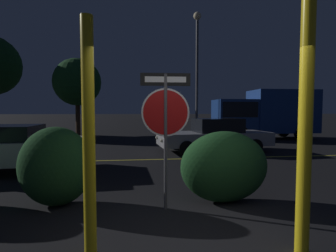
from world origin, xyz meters
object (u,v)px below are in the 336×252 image
street_lamp (197,57)px  delivery_truck (264,113)px  stop_sign (166,113)px  tree_0 (77,82)px  hedge_bush_1 (56,166)px  yellow_pole_right (305,123)px  yellow_pole_left (89,138)px  passing_car_2 (214,135)px  hedge_bush_2 (224,167)px

street_lamp → delivery_truck: bearing=0.8°
stop_sign → tree_0: tree_0 is taller
hedge_bush_1 → street_lamp: 12.33m
stop_sign → hedge_bush_1: stop_sign is taller
hedge_bush_1 → yellow_pole_right: bearing=-30.9°
yellow_pole_left → street_lamp: (4.18, 12.21, 3.49)m
yellow_pole_right → hedge_bush_1: yellow_pole_right is taller
delivery_truck → tree_0: size_ratio=1.14×
yellow_pole_left → tree_0: bearing=102.5°
yellow_pole_left → passing_car_2: yellow_pole_left is taller
yellow_pole_right → hedge_bush_2: 2.12m
yellow_pole_left → hedge_bush_1: 2.12m
yellow_pole_right → street_lamp: street_lamp is taller
passing_car_2 → stop_sign: bearing=150.7°
stop_sign → delivery_truck: delivery_truck is taller
stop_sign → delivery_truck: 13.17m
hedge_bush_2 → delivery_truck: 12.40m
yellow_pole_right → delivery_truck: bearing=64.9°
stop_sign → yellow_pole_left: (-1.07, -1.36, -0.27)m
delivery_truck → tree_0: bearing=72.8°
hedge_bush_2 → passing_car_2: size_ratio=0.35×
hedge_bush_2 → tree_0: bearing=111.6°
hedge_bush_2 → tree_0: 16.11m
hedge_bush_2 → passing_car_2: bearing=74.7°
tree_0 → yellow_pole_left: bearing=-77.5°
passing_car_2 → street_lamp: street_lamp is taller
stop_sign → tree_0: 15.78m
hedge_bush_1 → hedge_bush_2: size_ratio=0.86×
street_lamp → tree_0: size_ratio=1.38×
delivery_truck → hedge_bush_1: bearing=139.4°
hedge_bush_2 → passing_car_2: 6.25m
yellow_pole_left → hedge_bush_1: bearing=116.9°
passing_car_2 → tree_0: 11.86m
passing_car_2 → delivery_truck: delivery_truck is taller
delivery_truck → tree_0: tree_0 is taller
yellow_pole_right → hedge_bush_2: bearing=100.3°
yellow_pole_left → passing_car_2: bearing=63.0°
hedge_bush_1 → passing_car_2: 7.54m
passing_car_2 → hedge_bush_1: bearing=135.5°
street_lamp → tree_0: street_lamp is taller
yellow_pole_left → hedge_bush_2: yellow_pole_left is taller
yellow_pole_right → stop_sign: bearing=132.1°
hedge_bush_1 → delivery_truck: delivery_truck is taller
stop_sign → street_lamp: street_lamp is taller
delivery_truck → tree_0: (-12.06, 4.02, 2.16)m
hedge_bush_1 → passing_car_2: bearing=50.6°
yellow_pole_right → street_lamp: size_ratio=0.42×
yellow_pole_right → delivery_truck: size_ratio=0.51×
hedge_bush_1 → yellow_pole_left: bearing=-63.1°
hedge_bush_2 → yellow_pole_right: bearing=-79.7°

